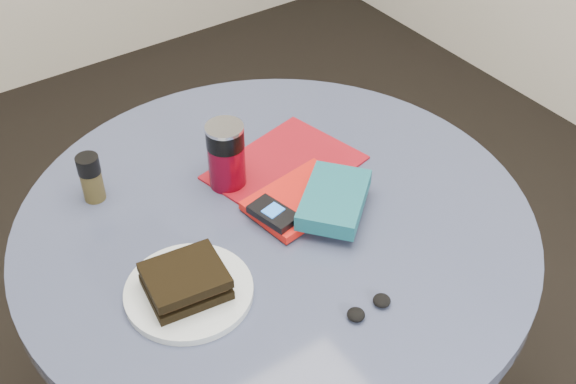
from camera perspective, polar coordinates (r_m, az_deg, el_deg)
table at (r=1.50m, az=-0.95°, el=-6.61°), size 1.00×1.00×0.75m
plate at (r=1.26m, az=-7.83°, el=-7.80°), size 0.27×0.27×0.01m
sandwich at (r=1.23m, az=-8.10°, el=-6.98°), size 0.14×0.13×0.05m
soda_can at (r=1.42m, az=-4.91°, el=2.89°), size 0.08×0.08×0.14m
pepper_grinder at (r=1.45m, az=-15.31°, el=1.11°), size 0.05×0.05×0.10m
magazine at (r=1.50m, az=-0.22°, el=1.95°), size 0.33×0.28×0.01m
red_book at (r=1.41m, az=1.03°, el=-0.55°), size 0.22×0.16×0.02m
novel at (r=1.37m, az=3.67°, el=-0.58°), size 0.20×0.20×0.03m
mp3_player at (r=1.35m, az=-1.18°, el=-1.71°), size 0.07×0.10×0.02m
headphones at (r=1.23m, az=6.41°, el=-9.06°), size 0.09×0.03×0.02m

